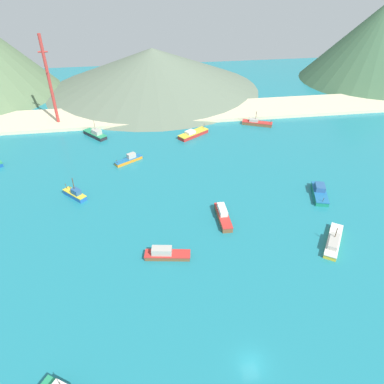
% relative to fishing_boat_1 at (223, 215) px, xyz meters
% --- Properties ---
extents(ground, '(260.00, 280.00, 0.50)m').
position_rel_fishing_boat_1_xyz_m(ground, '(-3.30, -3.69, -1.21)').
color(ground, teal).
extents(fishing_boat_1, '(2.30, 9.57, 2.51)m').
position_rel_fishing_boat_1_xyz_m(fishing_boat_1, '(0.00, 0.00, 0.00)').
color(fishing_boat_1, brown).
rests_on(fishing_boat_1, ground).
extents(fishing_boat_3, '(10.39, 6.44, 4.79)m').
position_rel_fishing_boat_1_xyz_m(fishing_boat_3, '(23.16, 49.53, -0.21)').
color(fishing_boat_3, brown).
rests_on(fishing_boat_3, ground).
extents(fishing_boat_5, '(8.16, 8.99, 5.64)m').
position_rel_fishing_boat_1_xyz_m(fishing_boat_5, '(-31.40, 48.12, -0.02)').
color(fishing_boat_5, '#232328').
rests_on(fishing_boat_5, ground).
extents(fishing_boat_6, '(6.19, 6.38, 5.63)m').
position_rel_fishing_boat_1_xyz_m(fishing_boat_6, '(-33.74, 13.71, -0.03)').
color(fishing_boat_6, '#1E5BA8').
rests_on(fishing_boat_6, ground).
extents(fishing_boat_7, '(5.67, 9.84, 2.50)m').
position_rel_fishing_boat_1_xyz_m(fishing_boat_7, '(25.55, 5.57, -0.08)').
color(fishing_boat_7, '#198466').
rests_on(fishing_boat_7, ground).
extents(fishing_boat_8, '(8.02, 5.97, 2.39)m').
position_rel_fishing_boat_1_xyz_m(fishing_boat_8, '(-20.65, 29.64, -0.17)').
color(fishing_boat_8, orange).
rests_on(fishing_boat_8, ground).
extents(fishing_boat_9, '(8.25, 10.45, 4.31)m').
position_rel_fishing_boat_1_xyz_m(fishing_boat_9, '(20.50, -11.53, -0.17)').
color(fishing_boat_9, gold).
rests_on(fishing_boat_9, ground).
extents(fishing_boat_10, '(10.79, 8.78, 2.72)m').
position_rel_fishing_boat_1_xyz_m(fishing_boat_10, '(-0.07, 43.90, -0.16)').
color(fishing_boat_10, red).
rests_on(fishing_boat_10, ground).
extents(fishing_boat_14, '(9.21, 3.88, 2.34)m').
position_rel_fishing_boat_1_xyz_m(fishing_boat_14, '(-13.72, -10.09, -0.10)').
color(fishing_boat_14, brown).
rests_on(fishing_boat_14, ground).
extents(beach_strip, '(247.00, 18.93, 1.20)m').
position_rel_fishing_boat_1_xyz_m(beach_strip, '(-3.30, 63.14, -0.36)').
color(beach_strip, beige).
rests_on(beach_strip, ground).
extents(hill_central, '(91.01, 91.01, 17.03)m').
position_rel_fishing_boat_1_xyz_m(hill_central, '(-9.64, 94.39, 7.56)').
color(hill_central, '#60705B').
rests_on(hill_central, ground).
extents(hill_east, '(64.78, 64.78, 34.10)m').
position_rel_fishing_boat_1_xyz_m(hill_east, '(90.95, 91.43, 16.09)').
color(hill_east, '#3D6042').
rests_on(hill_east, ground).
extents(radio_tower, '(2.95, 2.36, 29.52)m').
position_rel_fishing_boat_1_xyz_m(radio_tower, '(-44.65, 59.70, 14.10)').
color(radio_tower, '#B7332D').
rests_on(radio_tower, ground).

